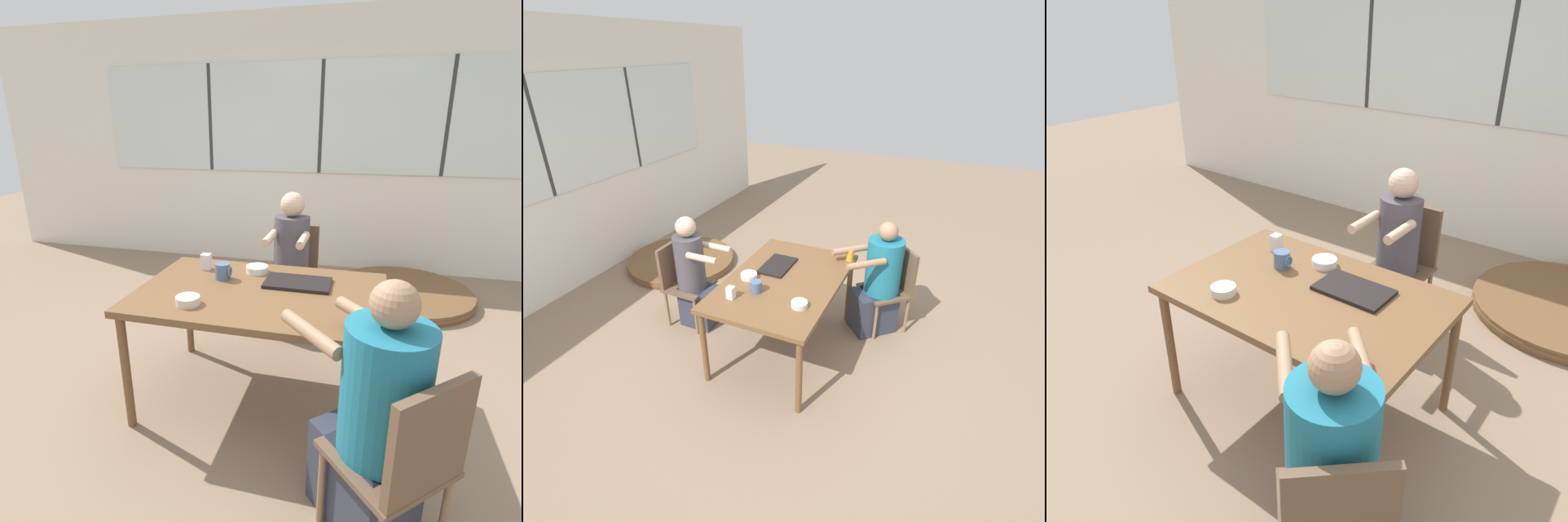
{
  "view_description": "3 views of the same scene",
  "coord_description": "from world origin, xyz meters",
  "views": [
    {
      "loc": [
        0.54,
        -2.09,
        1.65
      ],
      "look_at": [
        0.0,
        0.0,
        0.92
      ],
      "focal_mm": 28.0,
      "sensor_mm": 36.0,
      "label": 1
    },
    {
      "loc": [
        -2.76,
        -1.24,
        2.52
      ],
      "look_at": [
        0.0,
        0.0,
        0.92
      ],
      "focal_mm": 28.0,
      "sensor_mm": 36.0,
      "label": 2
    },
    {
      "loc": [
        1.38,
        -1.79,
        2.1
      ],
      "look_at": [
        0.0,
        0.0,
        0.92
      ],
      "focal_mm": 35.0,
      "sensor_mm": 36.0,
      "label": 3
    }
  ],
  "objects": [
    {
      "name": "ground_plane",
      "position": [
        0.0,
        0.0,
        0.0
      ],
      "size": [
        16.0,
        16.0,
        0.0
      ],
      "primitive_type": "plane",
      "color": "#8C725B"
    },
    {
      "name": "chair_for_woman_green_shirt",
      "position": [
        0.76,
        -0.82,
        0.5
      ],
      "size": [
        0.57,
        0.57,
        0.84
      ],
      "rotation": [
        0.0,
        0.0,
        0.75
      ],
      "color": "brown",
      "rests_on": "ground_plane"
    },
    {
      "name": "person_man_blue_shirt",
      "position": [
        -0.0,
        0.96,
        0.53
      ],
      "size": [
        0.31,
        0.53,
        1.15
      ],
      "rotation": [
        0.0,
        0.0,
        -3.14
      ],
      "color": "#333847",
      "rests_on": "ground_plane"
    },
    {
      "name": "coffee_mug",
      "position": [
        -0.27,
        0.13,
        0.79
      ],
      "size": [
        0.1,
        0.09,
        0.1
      ],
      "color": "slate",
      "rests_on": "dining_table"
    },
    {
      "name": "dining_table",
      "position": [
        0.0,
        0.0,
        0.67
      ],
      "size": [
        1.42,
        0.93,
        0.74
      ],
      "color": "brown",
      "rests_on": "ground_plane"
    },
    {
      "name": "bowl_cereal",
      "position": [
        -0.33,
        -0.28,
        0.76
      ],
      "size": [
        0.13,
        0.13,
        0.04
      ],
      "color": "silver",
      "rests_on": "dining_table"
    },
    {
      "name": "chair_for_man_blue_shirt",
      "position": [
        -0.0,
        1.12,
        0.5
      ],
      "size": [
        0.4,
        0.4,
        0.84
      ],
      "rotation": [
        0.0,
        0.0,
        -3.14
      ],
      "color": "brown",
      "rests_on": "ground_plane"
    },
    {
      "name": "person_woman_green_shirt",
      "position": [
        0.65,
        -0.7,
        0.51
      ],
      "size": [
        0.65,
        0.66,
        1.14
      ],
      "rotation": [
        0.0,
        0.0,
        0.75
      ],
      "color": "#333847",
      "rests_on": "ground_plane"
    },
    {
      "name": "folded_table_stack",
      "position": [
        0.97,
        1.89,
        0.05
      ],
      "size": [
        1.35,
        1.35,
        0.09
      ],
      "color": "brown",
      "rests_on": "ground_plane"
    },
    {
      "name": "wall_back_with_windows",
      "position": [
        0.0,
        2.69,
        1.42
      ],
      "size": [
        8.4,
        0.08,
        2.8
      ],
      "color": "white",
      "rests_on": "ground_plane"
    },
    {
      "name": "juice_glass",
      "position": [
        0.58,
        -0.42,
        0.79
      ],
      "size": [
        0.07,
        0.07,
        0.11
      ],
      "color": "gold",
      "rests_on": "dining_table"
    },
    {
      "name": "milk_carton_small",
      "position": [
        -0.44,
        0.27,
        0.79
      ],
      "size": [
        0.06,
        0.06,
        0.1
      ],
      "color": "silver",
      "rests_on": "dining_table"
    },
    {
      "name": "bowl_white_shallow",
      "position": [
        -0.1,
        0.29,
        0.76
      ],
      "size": [
        0.14,
        0.14,
        0.04
      ],
      "color": "white",
      "rests_on": "dining_table"
    },
    {
      "name": "food_tray_dark",
      "position": [
        0.19,
        0.15,
        0.75
      ],
      "size": [
        0.39,
        0.24,
        0.02
      ],
      "color": "black",
      "rests_on": "dining_table"
    }
  ]
}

